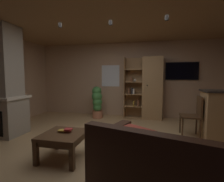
# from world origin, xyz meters

# --- Properties ---
(floor) EXTENTS (6.22, 5.28, 0.02)m
(floor) POSITION_xyz_m (0.00, 0.00, -0.01)
(floor) COLOR tan
(floor) RESTS_ON ground
(wall_back) EXTENTS (6.34, 0.06, 2.51)m
(wall_back) POSITION_xyz_m (0.00, 2.67, 1.25)
(wall_back) COLOR tan
(wall_back) RESTS_ON ground
(ceiling) EXTENTS (6.22, 5.28, 0.02)m
(ceiling) POSITION_xyz_m (0.00, 0.00, 2.52)
(ceiling) COLOR #8E6B47
(window_pane_back) EXTENTS (0.63, 0.01, 0.74)m
(window_pane_back) POSITION_xyz_m (-0.55, 2.63, 1.39)
(window_pane_back) COLOR white
(stone_fireplace) EXTENTS (1.01, 0.76, 2.51)m
(stone_fireplace) POSITION_xyz_m (-2.56, 0.10, 1.13)
(stone_fireplace) COLOR gray
(stone_fireplace) RESTS_ON ground
(bookshelf_cabinet) EXTENTS (1.21, 0.41, 1.98)m
(bookshelf_cabinet) POSITION_xyz_m (0.79, 2.39, 0.98)
(bookshelf_cabinet) COLOR #A87F51
(bookshelf_cabinet) RESTS_ON ground
(leather_couch) EXTENTS (1.74, 1.36, 0.84)m
(leather_couch) POSITION_xyz_m (0.95, -1.25, 0.30)
(leather_couch) COLOR #382116
(leather_couch) RESTS_ON ground
(coffee_table) EXTENTS (0.68, 0.69, 0.43)m
(coffee_table) POSITION_xyz_m (-0.59, -0.66, 0.34)
(coffee_table) COLOR #4C331E
(coffee_table) RESTS_ON ground
(table_book_0) EXTENTS (0.12, 0.12, 0.02)m
(table_book_0) POSITION_xyz_m (-0.54, -0.59, 0.44)
(table_book_0) COLOR brown
(table_book_0) RESTS_ON coffee_table
(table_book_1) EXTENTS (0.13, 0.10, 0.02)m
(table_book_1) POSITION_xyz_m (-0.63, -0.62, 0.46)
(table_book_1) COLOR gold
(table_book_1) RESTS_ON coffee_table
(table_book_2) EXTENTS (0.13, 0.12, 0.03)m
(table_book_2) POSITION_xyz_m (-0.52, -0.62, 0.48)
(table_book_2) COLOR #B22D2D
(table_book_2) RESTS_ON coffee_table
(dining_chair) EXTENTS (0.43, 0.43, 0.92)m
(dining_chair) POSITION_xyz_m (1.78, 0.93, 0.53)
(dining_chair) COLOR #4C331E
(dining_chair) RESTS_ON ground
(potted_floor_plant) EXTENTS (0.36, 0.36, 1.04)m
(potted_floor_plant) POSITION_xyz_m (-0.89, 2.13, 0.55)
(potted_floor_plant) COLOR #B77051
(potted_floor_plant) RESTS_ON ground
(wall_mounted_tv) EXTENTS (1.00, 0.06, 0.56)m
(wall_mounted_tv) POSITION_xyz_m (1.78, 2.61, 1.54)
(wall_mounted_tv) COLOR black
(track_light_spot_0) EXTENTS (0.07, 0.07, 0.09)m
(track_light_spot_0) POSITION_xyz_m (-2.21, 0.22, 2.44)
(track_light_spot_0) COLOR black
(track_light_spot_1) EXTENTS (0.07, 0.07, 0.09)m
(track_light_spot_1) POSITION_xyz_m (-1.08, 0.19, 2.44)
(track_light_spot_1) COLOR black
(track_light_spot_2) EXTENTS (0.07, 0.07, 0.09)m
(track_light_spot_2) POSITION_xyz_m (0.00, 0.26, 2.44)
(track_light_spot_2) COLOR black
(track_light_spot_3) EXTENTS (0.07, 0.07, 0.09)m
(track_light_spot_3) POSITION_xyz_m (1.08, 0.22, 2.44)
(track_light_spot_3) COLOR black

